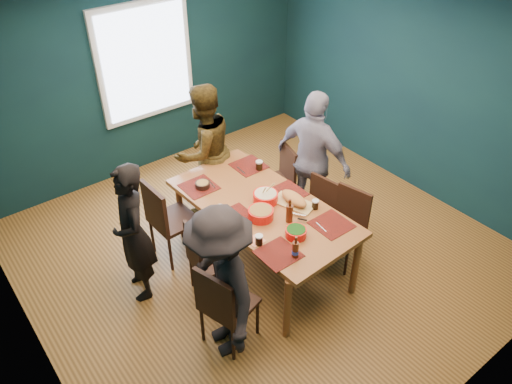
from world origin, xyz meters
TOP-DOWN VIEW (x-y plane):
  - room at (0.00, 0.27)m, footprint 5.01×5.01m
  - dining_table at (-0.10, -0.14)m, footprint 1.16×2.16m
  - chair_left_far at (-0.89, 0.56)m, footprint 0.47×0.47m
  - chair_left_mid at (-0.88, -0.17)m, footprint 0.48×0.48m
  - chair_left_near at (-1.09, -0.81)m, footprint 0.54×0.54m
  - chair_right_far at (0.68, 0.46)m, footprint 0.51×0.51m
  - chair_right_mid at (0.63, -0.27)m, footprint 0.44×0.44m
  - chair_right_near at (0.70, -0.66)m, footprint 0.49×0.49m
  - person_far_left at (-1.38, 0.30)m, footprint 0.49×0.64m
  - person_back at (-0.03, 1.09)m, footprint 0.90×0.74m
  - person_right at (0.88, 0.12)m, footprint 0.61×1.07m
  - person_near_left at (-1.09, -0.81)m, footprint 0.83×1.15m
  - bowl_salad at (-0.24, -0.30)m, footprint 0.26×0.26m
  - bowl_dumpling at (-0.03, -0.11)m, footprint 0.27×0.27m
  - bowl_herbs at (-0.15, -0.73)m, footprint 0.21×0.21m
  - cutting_board at (0.18, -0.33)m, footprint 0.35×0.57m
  - small_bowl at (-0.42, 0.52)m, footprint 0.16×0.16m
  - beer_bottle_a at (-0.35, -0.95)m, footprint 0.07×0.07m
  - beer_bottle_b at (-0.05, -0.52)m, footprint 0.07×0.07m
  - cola_glass_a at (-0.51, -0.60)m, footprint 0.08×0.08m
  - cola_glass_b at (0.30, -0.52)m, footprint 0.07×0.07m
  - cola_glass_c at (0.30, 0.41)m, footprint 0.08×0.08m
  - cola_glass_d at (-0.53, 0.01)m, footprint 0.08×0.08m
  - napkin_a at (0.22, -0.12)m, footprint 0.19×0.19m
  - napkin_b at (-0.50, -0.54)m, footprint 0.15×0.15m
  - napkin_c at (0.28, -0.81)m, footprint 0.18×0.18m

SIDE VIEW (x-z plane):
  - chair_right_mid at x=0.63m, z-range 0.07..0.93m
  - chair_right_near at x=0.70m, z-range 0.07..0.97m
  - chair_left_mid at x=-0.88m, z-range 0.07..0.98m
  - chair_right_far at x=0.68m, z-range 0.08..1.00m
  - chair_left_near at x=-1.09m, z-range 0.08..1.05m
  - chair_left_far at x=-0.89m, z-range 0.08..1.10m
  - dining_table at x=-0.10m, z-range 0.33..1.13m
  - person_far_left at x=-1.38m, z-range 0.00..1.56m
  - napkin_c at x=0.28m, z-range 0.80..0.81m
  - napkin_b at x=-0.50m, z-range 0.80..0.81m
  - napkin_a at x=0.22m, z-range 0.80..0.81m
  - person_near_left at x=-1.09m, z-range 0.00..1.61m
  - small_bowl at x=-0.42m, z-range 0.81..0.87m
  - bowl_herbs at x=-0.15m, z-range 0.81..0.90m
  - person_back at x=-0.03m, z-range 0.00..1.71m
  - person_right at x=0.88m, z-range 0.00..1.72m
  - cutting_board at x=0.18m, z-range 0.80..0.92m
  - cola_glass_b at x=0.30m, z-range 0.81..0.91m
  - bowl_salad at x=-0.24m, z-range 0.81..0.92m
  - cola_glass_d at x=-0.53m, z-range 0.81..0.91m
  - cola_glass_a at x=-0.51m, z-range 0.81..0.92m
  - bowl_dumpling at x=-0.03m, z-range 0.74..0.99m
  - cola_glass_c at x=0.30m, z-range 0.81..0.92m
  - beer_bottle_a at x=-0.35m, z-range 0.77..1.01m
  - beer_bottle_b at x=-0.05m, z-range 0.77..1.05m
  - room at x=0.00m, z-range 0.01..2.73m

